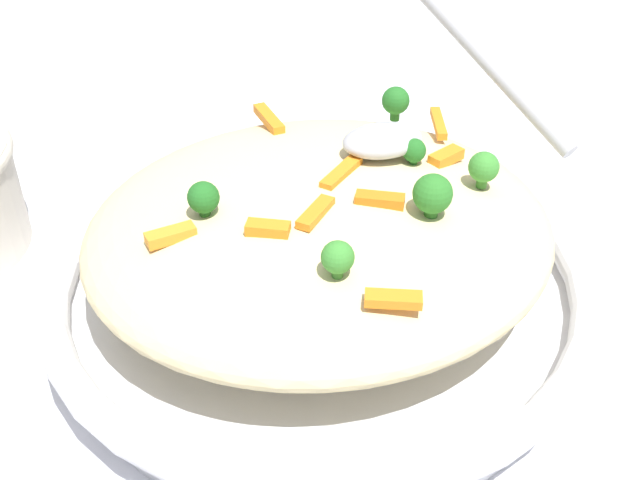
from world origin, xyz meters
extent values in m
plane|color=silver|center=(0.00, 0.00, 0.00)|extent=(2.40, 2.40, 0.00)
cylinder|color=silver|center=(0.00, 0.00, 0.01)|extent=(0.34, 0.34, 0.02)
torus|color=silver|center=(0.00, 0.00, 0.03)|extent=(0.37, 0.37, 0.02)
torus|color=black|center=(0.00, 0.00, 0.04)|extent=(0.36, 0.36, 0.00)
ellipsoid|color=beige|center=(0.00, 0.00, 0.07)|extent=(0.31, 0.28, 0.06)
cube|color=orange|center=(-0.10, -0.01, 0.10)|extent=(0.03, 0.01, 0.01)
cube|color=orange|center=(0.00, -0.11, 0.10)|extent=(0.03, 0.02, 0.01)
cube|color=orange|center=(0.02, 0.01, 0.11)|extent=(0.04, 0.03, 0.01)
cube|color=orange|center=(0.00, 0.11, 0.10)|extent=(0.01, 0.04, 0.01)
cube|color=orange|center=(-0.04, -0.03, 0.10)|extent=(0.03, 0.02, 0.01)
cube|color=orange|center=(-0.01, -0.03, 0.11)|extent=(0.03, 0.03, 0.01)
cube|color=orange|center=(0.12, 0.06, 0.10)|extent=(0.02, 0.04, 0.01)
cube|color=orange|center=(0.09, 0.01, 0.10)|extent=(0.03, 0.02, 0.01)
cube|color=orange|center=(0.03, -0.03, 0.11)|extent=(0.03, 0.02, 0.01)
cylinder|color=#205B1C|center=(0.09, 0.08, 0.10)|extent=(0.01, 0.01, 0.01)
sphere|color=#236B23|center=(0.09, 0.08, 0.11)|extent=(0.02, 0.02, 0.02)
cylinder|color=#205B1C|center=(-0.07, 0.00, 0.10)|extent=(0.01, 0.01, 0.01)
sphere|color=#236B23|center=(-0.07, 0.00, 0.11)|extent=(0.02, 0.02, 0.02)
cylinder|color=#205B1C|center=(0.07, 0.01, 0.10)|extent=(0.01, 0.01, 0.01)
sphere|color=#236B23|center=(0.07, 0.01, 0.11)|extent=(0.02, 0.02, 0.02)
cylinder|color=#377928|center=(0.10, -0.02, 0.10)|extent=(0.01, 0.01, 0.01)
sphere|color=#3D8E33|center=(0.10, -0.02, 0.11)|extent=(0.02, 0.02, 0.02)
cylinder|color=#377928|center=(-0.02, -0.08, 0.10)|extent=(0.01, 0.01, 0.01)
sphere|color=#3D8E33|center=(-0.02, -0.08, 0.11)|extent=(0.02, 0.02, 0.02)
cylinder|color=#296820|center=(0.05, -0.05, 0.10)|extent=(0.01, 0.01, 0.01)
sphere|color=#2D7A28|center=(0.05, -0.05, 0.12)|extent=(0.02, 0.02, 0.02)
ellipsoid|color=#B7B7BC|center=(0.05, 0.03, 0.11)|extent=(0.06, 0.04, 0.02)
cylinder|color=#B7B7BC|center=(0.14, 0.05, 0.15)|extent=(0.06, 0.17, 0.09)
camera|label=1|loc=(-0.14, -0.39, 0.36)|focal=43.62mm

